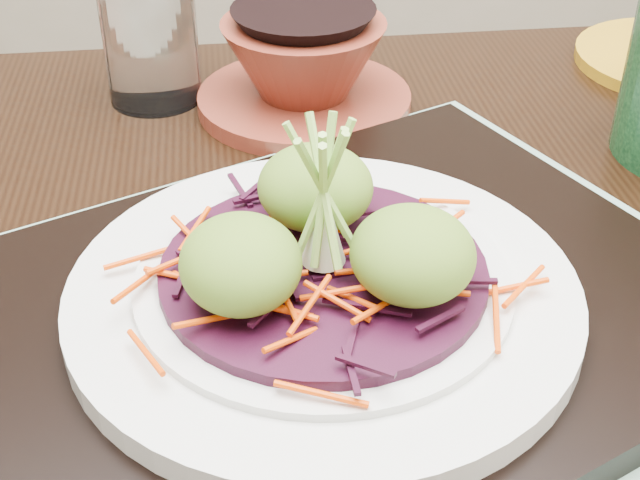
{
  "coord_description": "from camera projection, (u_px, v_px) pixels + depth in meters",
  "views": [
    {
      "loc": [
        -0.04,
        -0.53,
        1.06
      ],
      "look_at": [
        -0.0,
        -0.13,
        0.78
      ],
      "focal_mm": 50.0,
      "sensor_mm": 36.0,
      "label": 1
    }
  ],
  "objects": [
    {
      "name": "dining_table",
      "position": [
        288.0,
        392.0,
        0.61
      ],
      "size": [
        1.18,
        0.81,
        0.72
      ],
      "rotation": [
        0.0,
        0.0,
        0.03
      ],
      "color": "black",
      "rests_on": "ground"
    },
    {
      "name": "placemat",
      "position": [
        323.0,
        335.0,
        0.51
      ],
      "size": [
        0.62,
        0.57,
        0.0
      ],
      "primitive_type": "cube",
      "rotation": [
        0.0,
        0.0,
        0.46
      ],
      "color": "#81A790",
      "rests_on": "dining_table"
    },
    {
      "name": "serving_tray",
      "position": [
        323.0,
        319.0,
        0.5
      ],
      "size": [
        0.54,
        0.49,
        0.02
      ],
      "primitive_type": "cube",
      "rotation": [
        0.0,
        0.0,
        0.46
      ],
      "color": "black",
      "rests_on": "placemat"
    },
    {
      "name": "white_plate",
      "position": [
        323.0,
        292.0,
        0.49
      ],
      "size": [
        0.28,
        0.28,
        0.02
      ],
      "color": "silver",
      "rests_on": "serving_tray"
    },
    {
      "name": "cabbage_bed",
      "position": [
        323.0,
        271.0,
        0.48
      ],
      "size": [
        0.18,
        0.18,
        0.01
      ],
      "primitive_type": "cylinder",
      "color": "#330A1F",
      "rests_on": "white_plate"
    },
    {
      "name": "carrot_julienne",
      "position": [
        323.0,
        258.0,
        0.48
      ],
      "size": [
        0.22,
        0.22,
        0.01
      ],
      "primitive_type": null,
      "color": "#EA4304",
      "rests_on": "cabbage_bed"
    },
    {
      "name": "guacamole_scoops",
      "position": [
        324.0,
        234.0,
        0.47
      ],
      "size": [
        0.15,
        0.14,
        0.05
      ],
      "color": "#567A24",
      "rests_on": "cabbage_bed"
    },
    {
      "name": "scallion_garnish",
      "position": [
        324.0,
        198.0,
        0.46
      ],
      "size": [
        0.07,
        0.07,
        0.1
      ],
      "primitive_type": null,
      "color": "#8DBF4C",
      "rests_on": "cabbage_bed"
    },
    {
      "name": "water_glass",
      "position": [
        150.0,
        36.0,
        0.73
      ],
      "size": [
        0.09,
        0.09,
        0.11
      ],
      "primitive_type": "cylinder",
      "rotation": [
        0.0,
        0.0,
        0.11
      ],
      "color": "white",
      "rests_on": "dining_table"
    },
    {
      "name": "terracotta_bowl_set",
      "position": [
        304.0,
        70.0,
        0.73
      ],
      "size": [
        0.19,
        0.19,
        0.07
      ],
      "rotation": [
        0.0,
        0.0,
        0.06
      ],
      "color": "maroon",
      "rests_on": "dining_table"
    }
  ]
}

